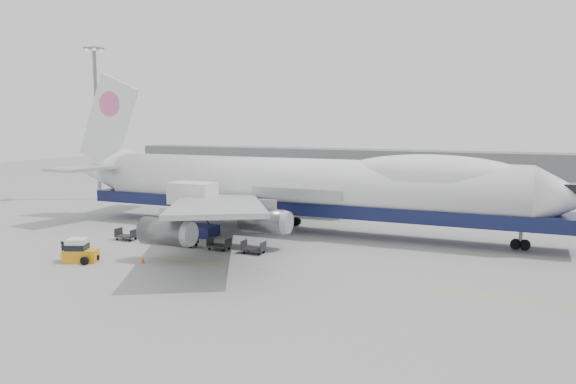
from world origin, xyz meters
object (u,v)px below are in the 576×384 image
at_px(airliner, 305,185).
at_px(baggage_tug, 79,252).
at_px(ground_worker, 63,251).
at_px(catering_truck, 193,206).

height_order(airliner, baggage_tug, airliner).
xyz_separation_m(airliner, ground_worker, (-15.96, -22.62, -4.68)).
bearing_deg(airliner, ground_worker, -125.21).
relative_size(airliner, baggage_tug, 19.29).
bearing_deg(ground_worker, airliner, -48.19).
relative_size(baggage_tug, ground_worker, 1.83).
distance_m(airliner, catering_truck, 13.51).
bearing_deg(baggage_tug, ground_worker, 161.52).
distance_m(airliner, baggage_tug, 26.92).
xyz_separation_m(baggage_tug, ground_worker, (-1.88, -0.15, -0.05)).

